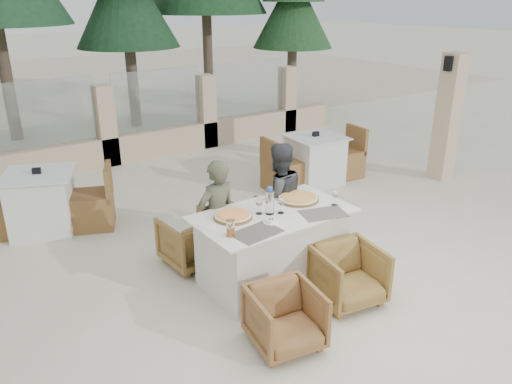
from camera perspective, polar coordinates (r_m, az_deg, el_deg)
ground at (r=5.31m, az=1.94°, el=-10.30°), size 80.00×80.00×0.00m
sand_patch at (r=18.01m, az=-26.52°, el=10.44°), size 30.00×16.00×0.01m
perimeter_wall_far at (r=9.04m, az=-16.84°, el=7.86°), size 10.00×0.34×1.60m
lantern_pillar at (r=8.52m, az=21.05°, el=7.92°), size 0.34×0.34×2.00m
pine_centre at (r=11.59m, az=-14.61°, el=19.44°), size 2.20×2.20×5.00m
pine_far_right at (r=13.04m, az=4.25°, el=19.10°), size 1.98×1.98×4.50m
dining_table at (r=5.18m, az=1.93°, el=-6.31°), size 1.60×0.90×0.77m
placemat_near_left at (r=4.60m, az=0.06°, el=-4.65°), size 0.48×0.35×0.00m
placemat_near_right at (r=5.03m, az=7.72°, el=-2.45°), size 0.52×0.42×0.00m
pizza_left at (r=4.89m, az=-2.65°, el=-2.73°), size 0.44×0.44×0.05m
pizza_right at (r=5.32m, az=4.86°, el=-0.66°), size 0.46×0.46×0.06m
water_bottle at (r=4.93m, az=1.60°, el=-0.98°), size 0.11×0.11×0.29m
wine_glass_centre at (r=4.95m, az=0.36°, el=-1.54°), size 0.09×0.09×0.18m
wine_glass_near at (r=4.97m, az=2.87°, el=-1.46°), size 0.08×0.08×0.18m
wine_glass_corner at (r=5.21m, az=9.03°, el=-0.59°), size 0.10×0.10×0.18m
beer_glass_left at (r=4.52m, az=-2.93°, el=-4.14°), size 0.08×0.08×0.15m
beer_glass_right at (r=5.29m, az=1.57°, el=-0.28°), size 0.08×0.08×0.13m
olive_dish at (r=4.79m, az=1.72°, el=-3.27°), size 0.14×0.14×0.04m
armchair_far_left at (r=5.59m, az=-7.39°, el=-5.51°), size 0.63×0.65×0.55m
armchair_far_right at (r=5.90m, az=0.62°, el=-3.57°), size 0.66×0.68×0.60m
armchair_near_left at (r=4.35m, az=3.35°, el=-14.19°), size 0.66×0.68×0.53m
armchair_near_right at (r=4.97m, az=10.48°, el=-9.28°), size 0.71×0.72×0.57m
diner_left at (r=5.23m, az=-4.46°, el=-2.98°), size 0.50×0.36×1.27m
diner_right at (r=5.61m, az=2.54°, el=-0.90°), size 0.71×0.59×1.32m
bg_table_a at (r=6.80m, az=-23.27°, el=-1.10°), size 1.83×1.40×0.77m
bg_table_b at (r=7.94m, az=6.72°, el=3.68°), size 1.71×0.97×0.77m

